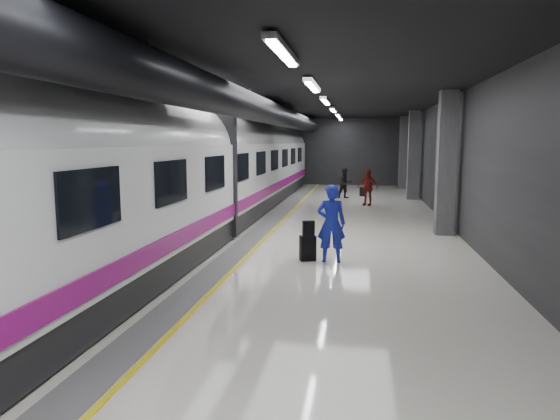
{
  "coord_description": "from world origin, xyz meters",
  "views": [
    {
      "loc": [
        1.89,
        -14.34,
        2.94
      ],
      "look_at": [
        -0.04,
        -2.35,
        1.27
      ],
      "focal_mm": 32.0,
      "sensor_mm": 36.0,
      "label": 1
    }
  ],
  "objects": [
    {
      "name": "traveler_main",
      "position": [
        1.22,
        -2.31,
        0.96
      ],
      "size": [
        0.72,
        0.5,
        1.91
      ],
      "primitive_type": "imported",
      "rotation": [
        0.0,
        0.0,
        3.2
      ],
      "color": "#1F1CD3",
      "rests_on": "ground"
    },
    {
      "name": "suitcase_main",
      "position": [
        0.64,
        -2.25,
        0.31
      ],
      "size": [
        0.44,
        0.36,
        0.63
      ],
      "primitive_type": "cube",
      "rotation": [
        0.0,
        0.0,
        0.36
      ],
      "color": "black",
      "rests_on": "ground"
    },
    {
      "name": "platform_hall",
      "position": [
        -0.29,
        0.96,
        3.54
      ],
      "size": [
        10.02,
        40.02,
        4.51
      ],
      "color": "black",
      "rests_on": "ground"
    },
    {
      "name": "traveler_far_a",
      "position": [
        1.13,
        11.8,
        0.79
      ],
      "size": [
        0.96,
        0.89,
        1.58
      ],
      "primitive_type": "imported",
      "rotation": [
        0.0,
        0.0,
        0.49
      ],
      "color": "black",
      "rests_on": "ground"
    },
    {
      "name": "traveler_far_b",
      "position": [
        2.24,
        9.0,
        0.84
      ],
      "size": [
        1.07,
        0.73,
        1.68
      ],
      "primitive_type": "imported",
      "rotation": [
        0.0,
        0.0,
        -0.36
      ],
      "color": "maroon",
      "rests_on": "ground"
    },
    {
      "name": "suitcase_far",
      "position": [
        2.06,
        12.93,
        0.24
      ],
      "size": [
        0.38,
        0.31,
        0.48
      ],
      "primitive_type": "cube",
      "rotation": [
        0.0,
        0.0,
        -0.34
      ],
      "color": "black",
      "rests_on": "ground"
    },
    {
      "name": "ground",
      "position": [
        0.0,
        0.0,
        0.0
      ],
      "size": [
        40.0,
        40.0,
        0.0
      ],
      "primitive_type": "plane",
      "color": "silver",
      "rests_on": "ground"
    },
    {
      "name": "train",
      "position": [
        -3.25,
        -0.0,
        2.07
      ],
      "size": [
        3.05,
        38.0,
        4.05
      ],
      "color": "black",
      "rests_on": "ground"
    },
    {
      "name": "shoulder_bag",
      "position": [
        0.66,
        -2.26,
        0.82
      ],
      "size": [
        0.32,
        0.23,
        0.38
      ],
      "primitive_type": "cube",
      "rotation": [
        0.0,
        0.0,
        0.32
      ],
      "color": "black",
      "rests_on": "suitcase_main"
    }
  ]
}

